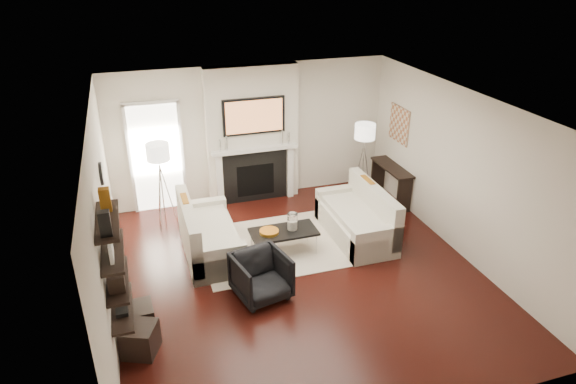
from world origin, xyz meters
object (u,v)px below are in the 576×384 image
object	(u,v)px
lamp_left_shade	(158,152)
lamp_right_shade	(365,131)
armchair	(261,274)
loveseat_right_base	(355,226)
ottoman_near	(139,319)
coffee_table	(284,232)
loveseat_left_base	(211,242)

from	to	relation	value
lamp_left_shade	lamp_right_shade	distance (m)	3.90
armchair	lamp_left_shade	world-z (taller)	lamp_left_shade
loveseat_right_base	ottoman_near	xyz separation A→B (m)	(-3.78, -1.43, -0.01)
loveseat_right_base	lamp_right_shade	bearing A→B (deg)	61.12
coffee_table	ottoman_near	distance (m)	2.75
loveseat_left_base	coffee_table	bearing A→B (deg)	-16.95
loveseat_right_base	ottoman_near	bearing A→B (deg)	-159.32
loveseat_right_base	loveseat_left_base	bearing A→B (deg)	174.92
loveseat_left_base	lamp_left_shade	bearing A→B (deg)	117.61
coffee_table	loveseat_right_base	bearing A→B (deg)	5.44
loveseat_left_base	ottoman_near	xyz separation A→B (m)	(-1.25, -1.65, -0.01)
coffee_table	lamp_right_shade	bearing A→B (deg)	35.04
loveseat_right_base	coffee_table	xyz separation A→B (m)	(-1.36, -0.13, 0.19)
loveseat_left_base	coffee_table	distance (m)	1.23
coffee_table	lamp_left_shade	xyz separation A→B (m)	(-1.80, 1.57, 1.05)
loveseat_left_base	loveseat_right_base	distance (m)	2.53
coffee_table	armchair	size ratio (longest dim) A/B	1.46
armchair	ottoman_near	size ratio (longest dim) A/B	1.88
lamp_left_shade	ottoman_near	bearing A→B (deg)	-102.23
loveseat_left_base	coffee_table	world-z (taller)	same
armchair	ottoman_near	distance (m)	1.78
loveseat_right_base	coffee_table	size ratio (longest dim) A/B	1.64
loveseat_right_base	coffee_table	distance (m)	1.38
loveseat_right_base	lamp_right_shade	xyz separation A→B (m)	(0.74, 1.35, 1.24)
lamp_left_shade	lamp_right_shade	size ratio (longest dim) A/B	1.00
loveseat_right_base	lamp_left_shade	xyz separation A→B (m)	(-3.16, 1.44, 1.24)
lamp_right_shade	coffee_table	bearing A→B (deg)	-144.96
loveseat_left_base	ottoman_near	world-z (taller)	loveseat_left_base
loveseat_right_base	armchair	bearing A→B (deg)	-150.01
lamp_right_shade	lamp_left_shade	bearing A→B (deg)	178.69
ottoman_near	lamp_left_shade	bearing A→B (deg)	77.77
armchair	lamp_right_shade	xyz separation A→B (m)	(2.77, 2.51, 1.07)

